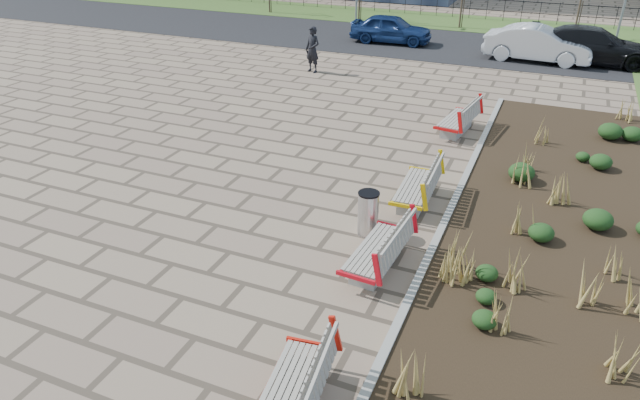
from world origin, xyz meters
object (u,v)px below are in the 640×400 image
at_px(litter_bin, 368,214).
at_px(pedestrian, 313,50).
at_px(bench_a, 289,388).
at_px(car_blue, 391,29).
at_px(bench_d, 457,117).
at_px(car_silver, 538,44).
at_px(bench_b, 377,247).
at_px(car_black, 592,46).
at_px(bench_c, 416,184).

xyz_separation_m(litter_bin, pedestrian, (-6.37, 11.48, 0.44)).
relative_size(bench_a, car_blue, 0.52).
bearing_deg(bench_d, litter_bin, -87.10).
height_order(bench_d, car_blue, car_blue).
bearing_deg(car_silver, car_blue, 85.94).
bearing_deg(bench_b, bench_a, -86.26).
bearing_deg(litter_bin, bench_d, 85.12).
xyz_separation_m(car_blue, car_black, (9.27, -0.41, 0.09)).
distance_m(bench_b, bench_c, 3.01).
relative_size(car_blue, car_silver, 0.87).
xyz_separation_m(bench_a, car_blue, (-5.49, 23.06, 0.21)).
bearing_deg(pedestrian, bench_a, -50.28).
xyz_separation_m(bench_a, litter_bin, (-0.59, 5.16, -0.01)).
height_order(bench_d, litter_bin, bench_d).
bearing_deg(car_blue, bench_b, -166.89).
relative_size(bench_c, car_black, 0.39).
bearing_deg(bench_b, car_silver, 88.81).
xyz_separation_m(litter_bin, car_silver, (2.16, 16.97, 0.29)).
xyz_separation_m(bench_a, bench_c, (0.00, 6.96, 0.00)).
height_order(car_blue, car_silver, car_silver).
bearing_deg(bench_d, bench_c, -82.22).
xyz_separation_m(car_silver, car_black, (2.22, 0.53, 0.02)).
distance_m(bench_d, car_black, 11.28).
relative_size(bench_a, pedestrian, 1.12).
relative_size(pedestrian, car_blue, 0.46).
bearing_deg(car_black, pedestrian, 117.64).
bearing_deg(bench_a, bench_b, 82.89).
height_order(litter_bin, car_silver, car_silver).
distance_m(pedestrian, car_silver, 10.14).
bearing_deg(bench_b, bench_c, 93.74).
bearing_deg(pedestrian, bench_d, -16.45).
xyz_separation_m(bench_c, car_blue, (-5.49, 16.10, 0.21)).
relative_size(bench_a, litter_bin, 2.12).
height_order(bench_d, car_silver, car_silver).
bearing_deg(bench_b, pedestrian, 122.50).
bearing_deg(pedestrian, litter_bin, -43.95).
bearing_deg(bench_c, car_black, 74.63).
height_order(bench_c, litter_bin, bench_c).
xyz_separation_m(bench_a, car_silver, (1.57, 22.13, 0.28)).
distance_m(bench_d, car_blue, 12.32).
distance_m(bench_a, pedestrian, 18.04).
height_order(bench_a, litter_bin, bench_a).
distance_m(car_silver, car_black, 2.28).
height_order(car_blue, car_black, car_black).
bearing_deg(car_blue, bench_d, -156.45).
xyz_separation_m(bench_b, pedestrian, (-6.96, 12.68, 0.44)).
distance_m(bench_c, pedestrian, 11.93).
height_order(bench_d, pedestrian, pedestrian).
xyz_separation_m(bench_d, car_blue, (-5.49, 11.03, 0.21)).
bearing_deg(car_silver, bench_c, 177.57).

